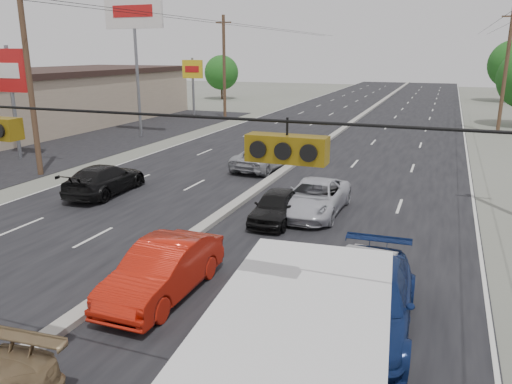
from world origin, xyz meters
TOP-DOWN VIEW (x-y plane):
  - road_surface at (0.00, 30.00)m, footprint 20.00×160.00m
  - center_median at (0.00, 30.00)m, footprint 0.50×160.00m
  - parking_lot at (-17.00, 25.00)m, footprint 10.00×42.00m
  - utility_pole_left_b at (-12.50, 15.00)m, footprint 1.60×0.30m
  - utility_pole_left_c at (-12.50, 40.00)m, footprint 1.60×0.30m
  - utility_pole_right_c at (12.50, 40.00)m, footprint 1.60×0.30m
  - pole_sign_mid at (-17.00, 18.00)m, footprint 2.60×0.25m
  - pole_sign_billboard at (-14.50, 28.00)m, footprint 5.00×0.25m
  - pole_sign_far at (-16.00, 40.00)m, footprint 2.20×0.25m
  - tree_left_far at (-22.00, 60.00)m, footprint 4.80×4.80m
  - box_truck at (6.71, 0.46)m, footprint 2.87×6.76m
  - red_sedan at (1.40, 5.00)m, footprint 1.63×4.67m
  - queue_car_a at (2.30, 12.15)m, footprint 1.61×3.76m
  - queue_car_b at (6.70, 6.41)m, footprint 1.65×4.12m
  - queue_car_c at (3.50, 13.69)m, footprint 2.37×5.01m
  - queue_car_d at (7.00, 5.22)m, footprint 2.42×5.49m
  - oncoming_near at (-6.66, 13.07)m, footprint 2.25×5.01m
  - oncoming_far at (-1.40, 20.67)m, footprint 2.62×5.03m

SIDE VIEW (x-z plane):
  - road_surface at x=0.00m, z-range -0.01..0.01m
  - parking_lot at x=-17.00m, z-range -0.01..0.01m
  - center_median at x=0.00m, z-range 0.00..0.20m
  - queue_car_a at x=2.30m, z-range 0.00..1.27m
  - queue_car_b at x=6.70m, z-range 0.00..1.33m
  - oncoming_far at x=-1.40m, z-range 0.00..1.36m
  - queue_car_c at x=3.50m, z-range 0.00..1.38m
  - oncoming_near at x=-6.66m, z-range 0.00..1.43m
  - red_sedan at x=1.40m, z-range 0.00..1.54m
  - queue_car_d at x=7.00m, z-range 0.00..1.57m
  - box_truck at x=6.71m, z-range 0.04..3.38m
  - tree_left_far at x=-22.00m, z-range 0.66..6.78m
  - pole_sign_far at x=-16.00m, z-range 1.41..7.41m
  - utility_pole_left_b at x=-12.50m, z-range 0.11..10.11m
  - utility_pole_left_c at x=-12.50m, z-range 0.11..10.11m
  - utility_pole_right_c at x=12.50m, z-range 0.11..10.11m
  - pole_sign_mid at x=-17.00m, z-range 1.61..8.61m
  - pole_sign_billboard at x=-14.50m, z-range 3.37..14.37m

